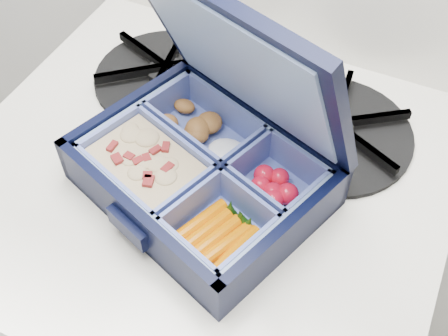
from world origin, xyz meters
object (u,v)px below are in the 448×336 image
at_px(bento_box, 202,173).
at_px(burner_grate, 333,127).
at_px(stove, 215,309).
at_px(fork, 312,141).

bearing_deg(bento_box, burner_grate, 73.25).
xyz_separation_m(stove, fork, (0.10, 0.07, 0.42)).
relative_size(bento_box, burner_grate, 1.27).
relative_size(stove, burner_grate, 4.30).
distance_m(burner_grate, fork, 0.03).
xyz_separation_m(bento_box, fork, (0.09, 0.12, -0.03)).
bearing_deg(stove, bento_box, -73.97).
bearing_deg(burner_grate, bento_box, -126.75).
xyz_separation_m(stove, bento_box, (0.01, -0.05, 0.45)).
relative_size(stove, fork, 5.12).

